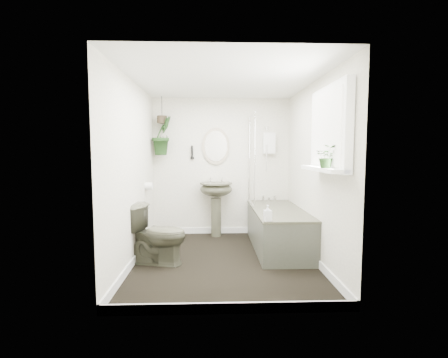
{
  "coord_description": "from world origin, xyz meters",
  "views": [
    {
      "loc": [
        -0.15,
        -4.11,
        1.42
      ],
      "look_at": [
        0.0,
        0.15,
        1.05
      ],
      "focal_mm": 26.0,
      "sensor_mm": 36.0,
      "label": 1
    }
  ],
  "objects": [
    {
      "name": "sill_plant",
      "position": [
        0.99,
        -0.91,
        1.36
      ],
      "size": [
        0.26,
        0.24,
        0.23
      ],
      "primitive_type": "imported",
      "rotation": [
        0.0,
        0.0,
        -0.39
      ],
      "color": "black",
      "rests_on": "window_sill"
    },
    {
      "name": "toilet",
      "position": [
        -0.85,
        -0.07,
        0.38
      ],
      "size": [
        0.82,
        0.59,
        0.75
      ],
      "primitive_type": "imported",
      "rotation": [
        0.0,
        0.0,
        1.32
      ],
      "color": "#414131",
      "rests_on": "floor"
    },
    {
      "name": "bathtub",
      "position": [
        0.8,
        0.5,
        0.29
      ],
      "size": [
        0.72,
        1.72,
        0.58
      ],
      "primitive_type": null,
      "color": "#414131",
      "rests_on": "floor"
    },
    {
      "name": "ceiling",
      "position": [
        0.0,
        0.0,
        2.31
      ],
      "size": [
        2.3,
        2.8,
        0.02
      ],
      "primitive_type": "cube",
      "color": "white",
      "rests_on": "ground"
    },
    {
      "name": "floor",
      "position": [
        0.0,
        0.0,
        -0.01
      ],
      "size": [
        2.3,
        2.8,
        0.02
      ],
      "primitive_type": "cube",
      "color": "black",
      "rests_on": "ground"
    },
    {
      "name": "bath_screen",
      "position": [
        0.47,
        0.99,
        1.28
      ],
      "size": [
        0.04,
        0.72,
        1.4
      ],
      "primitive_type": null,
      "color": "silver",
      "rests_on": "bathtub"
    },
    {
      "name": "wall_sconce",
      "position": [
        -0.49,
        1.36,
        1.4
      ],
      "size": [
        0.04,
        0.04,
        0.22
      ],
      "primitive_type": "cylinder",
      "color": "black",
      "rests_on": "wall_back"
    },
    {
      "name": "skirting",
      "position": [
        0.0,
        0.0,
        0.05
      ],
      "size": [
        2.3,
        2.8,
        0.1
      ],
      "primitive_type": "cube",
      "color": "white",
      "rests_on": "floor"
    },
    {
      "name": "wall_back",
      "position": [
        0.0,
        1.41,
        1.15
      ],
      "size": [
        2.3,
        0.02,
        2.3
      ],
      "primitive_type": "cube",
      "color": "white",
      "rests_on": "ground"
    },
    {
      "name": "wall_front",
      "position": [
        0.0,
        -1.41,
        1.15
      ],
      "size": [
        2.3,
        0.02,
        2.3
      ],
      "primitive_type": "cube",
      "color": "white",
      "rests_on": "ground"
    },
    {
      "name": "window_recess",
      "position": [
        1.09,
        -0.7,
        1.65
      ],
      "size": [
        0.08,
        1.0,
        0.9
      ],
      "primitive_type": "cube",
      "color": "white",
      "rests_on": "wall_right"
    },
    {
      "name": "oval_mirror",
      "position": [
        -0.09,
        1.37,
        1.5
      ],
      "size": [
        0.46,
        0.03,
        0.62
      ],
      "primitive_type": "ellipsoid",
      "color": "tan",
      "rests_on": "wall_back"
    },
    {
      "name": "toilet_roll_holder",
      "position": [
        -1.1,
        0.7,
        0.9
      ],
      "size": [
        0.11,
        0.11,
        0.11
      ],
      "primitive_type": "cylinder",
      "rotation": [
        0.0,
        1.57,
        0.0
      ],
      "color": "white",
      "rests_on": "wall_left"
    },
    {
      "name": "wall_right",
      "position": [
        1.16,
        0.0,
        1.15
      ],
      "size": [
        0.02,
        2.8,
        2.3
      ],
      "primitive_type": "cube",
      "color": "white",
      "rests_on": "ground"
    },
    {
      "name": "hanging_plant",
      "position": [
        -0.97,
        1.25,
        1.67
      ],
      "size": [
        0.44,
        0.45,
        0.64
      ],
      "primitive_type": "imported",
      "rotation": [
        0.0,
        0.0,
        0.91
      ],
      "color": "black",
      "rests_on": "ceiling"
    },
    {
      "name": "soap_bottle",
      "position": [
        0.51,
        -0.29,
        0.68
      ],
      "size": [
        0.1,
        0.1,
        0.19
      ],
      "primitive_type": "imported",
      "rotation": [
        0.0,
        0.0,
        0.13
      ],
      "color": "#2C2526",
      "rests_on": "bathtub"
    },
    {
      "name": "pedestal_sink",
      "position": [
        -0.09,
        1.21,
        0.45
      ],
      "size": [
        0.56,
        0.48,
        0.9
      ],
      "primitive_type": null,
      "rotation": [
        0.0,
        0.0,
        -0.06
      ],
      "color": "#414131",
      "rests_on": "floor"
    },
    {
      "name": "window_sill",
      "position": [
        1.02,
        -0.7,
        1.23
      ],
      "size": [
        0.18,
        1.0,
        0.04
      ],
      "primitive_type": "cube",
      "color": "white",
      "rests_on": "wall_right"
    },
    {
      "name": "hanging_pot",
      "position": [
        -0.97,
        1.25,
        1.93
      ],
      "size": [
        0.16,
        0.16,
        0.12
      ],
      "primitive_type": "cylinder",
      "color": "#33291C",
      "rests_on": "ceiling"
    },
    {
      "name": "wall_left",
      "position": [
        -1.16,
        0.0,
        1.15
      ],
      "size": [
        0.02,
        2.8,
        2.3
      ],
      "primitive_type": "cube",
      "color": "white",
      "rests_on": "ground"
    },
    {
      "name": "window_blinds",
      "position": [
        1.04,
        -0.7,
        1.65
      ],
      "size": [
        0.01,
        0.86,
        0.76
      ],
      "primitive_type": "cube",
      "color": "white",
      "rests_on": "wall_right"
    },
    {
      "name": "shower_box",
      "position": [
        0.8,
        1.34,
        1.55
      ],
      "size": [
        0.2,
        0.1,
        0.35
      ],
      "primitive_type": "cube",
      "color": "white",
      "rests_on": "wall_back"
    }
  ]
}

